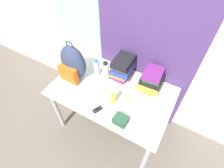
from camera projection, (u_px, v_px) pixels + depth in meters
ground_plane at (97, 149)px, 2.17m from camera, size 12.00×12.00×0.00m
wall_back at (135, 25)px, 1.72m from camera, size 6.00×0.06×2.50m
curtain_blue at (149, 32)px, 1.64m from camera, size 1.07×0.04×2.50m
desk at (112, 95)px, 1.90m from camera, size 1.26×0.78×0.74m
backpack at (73, 64)px, 1.82m from camera, size 0.30×0.22×0.47m
book_stack_left at (122, 67)px, 1.88m from camera, size 0.22×0.28×0.25m
book_stack_center at (152, 80)px, 1.78m from camera, size 0.24×0.28×0.23m
water_bottle at (97, 68)px, 1.91m from camera, size 0.06×0.06×0.22m
sports_bottle at (106, 71)px, 1.86m from camera, size 0.08×0.08×0.24m
sunscreen_bottle at (113, 97)px, 1.67m from camera, size 0.05×0.05×0.19m
cell_phone at (98, 110)px, 1.67m from camera, size 0.08×0.10×0.02m
sunglasses_case at (128, 100)px, 1.74m from camera, size 0.15×0.07×0.04m
camera_pouch at (121, 120)px, 1.56m from camera, size 0.13×0.11×0.08m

